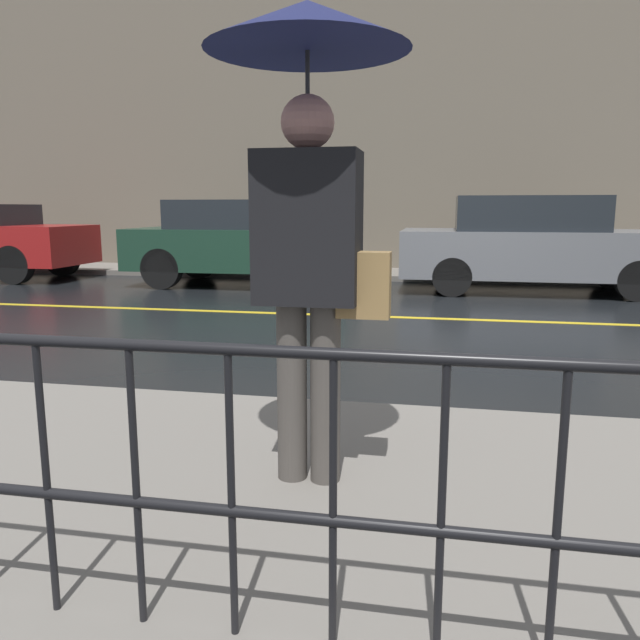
# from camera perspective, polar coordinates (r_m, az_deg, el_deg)

# --- Properties ---
(ground_plane) EXTENTS (80.00, 80.00, 0.00)m
(ground_plane) POSITION_cam_1_polar(r_m,az_deg,el_deg) (8.13, 11.09, 0.10)
(ground_plane) COLOR black
(sidewalk_near) EXTENTS (28.00, 2.64, 0.10)m
(sidewalk_near) POSITION_cam_1_polar(r_m,az_deg,el_deg) (3.04, 10.78, -16.39)
(sidewalk_near) COLOR slate
(sidewalk_near) RESTS_ON ground_plane
(sidewalk_far) EXTENTS (28.00, 1.69, 0.10)m
(sidewalk_far) POSITION_cam_1_polar(r_m,az_deg,el_deg) (12.88, 11.16, 4.03)
(sidewalk_far) COLOR slate
(sidewalk_far) RESTS_ON ground_plane
(lane_marking) EXTENTS (25.20, 0.12, 0.01)m
(lane_marking) POSITION_cam_1_polar(r_m,az_deg,el_deg) (8.12, 11.09, 0.13)
(lane_marking) COLOR gold
(lane_marking) RESTS_ON ground_plane
(building_storefront) EXTENTS (28.00, 0.30, 6.12)m
(building_storefront) POSITION_cam_1_polar(r_m,az_deg,el_deg) (13.90, 11.62, 16.90)
(building_storefront) COLOR #706656
(building_storefront) RESTS_ON ground_plane
(railing_foreground) EXTENTS (12.00, 0.04, 0.92)m
(railing_foreground) POSITION_cam_1_polar(r_m,az_deg,el_deg) (1.81, 11.16, -13.74)
(railing_foreground) COLOR black
(railing_foreground) RESTS_ON sidewalk_near
(pedestrian) EXTENTS (0.91, 0.91, 2.18)m
(pedestrian) POSITION_cam_1_polar(r_m,az_deg,el_deg) (2.87, -0.99, 16.04)
(pedestrian) COLOR #4C4742
(pedestrian) RESTS_ON sidewalk_near
(car_dark_green) EXTENTS (4.03, 1.94, 1.53)m
(car_dark_green) POSITION_cam_1_polar(r_m,az_deg,el_deg) (11.54, -7.05, 7.15)
(car_dark_green) COLOR #193828
(car_dark_green) RESTS_ON ground_plane
(car_grey) EXTENTS (4.43, 1.86, 1.59)m
(car_grey) POSITION_cam_1_polar(r_m,az_deg,el_deg) (11.07, 18.96, 6.57)
(car_grey) COLOR slate
(car_grey) RESTS_ON ground_plane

